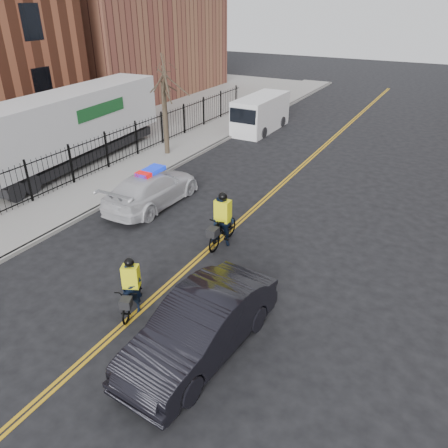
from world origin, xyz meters
The scene contains 15 objects.
ground centered at (0.00, 0.00, 0.00)m, with size 120.00×120.00×0.00m, color black.
center_line_left centered at (-0.08, 8.00, 0.01)m, with size 0.10×60.00×0.01m, color gold.
center_line_right centered at (0.08, 8.00, 0.01)m, with size 0.10×60.00×0.01m, color gold.
sidewalk centered at (-7.50, 8.00, 0.07)m, with size 3.00×60.00×0.15m, color gray.
curb centered at (-6.00, 8.00, 0.07)m, with size 0.20×60.00×0.15m, color gray.
iron_fence centered at (-9.00, 8.00, 1.00)m, with size 0.12×28.00×2.00m, color black, non-canonical shape.
lot_pad centered at (-18.00, 8.00, 0.01)m, with size 18.00×60.00×0.02m, color gray.
warehouse_far centered at (-23.00, 24.00, 7.00)m, with size 14.00×18.00×14.00m, color brown.
street_tree centered at (-7.60, 10.00, 3.53)m, with size 3.20×3.20×4.80m.
police_cruiser centered at (-4.19, 4.06, 0.77)m, with size 2.13×5.23×1.68m.
dark_sedan centered at (2.49, -2.75, 0.84)m, with size 1.78×5.12×1.69m, color black.
cargo_van centered at (-5.07, 17.44, 1.13)m, with size 2.20×5.57×2.32m.
semi_trailer centered at (-11.20, 6.47, 2.22)m, with size 3.49×12.71×3.91m.
cyclist_near centered at (-0.16, -2.24, 0.63)m, with size 1.33×1.95×1.82m.
cyclist_far centered at (0.28, 2.44, 0.84)m, with size 0.96×2.12×2.14m.
Camera 1 is at (7.18, -10.08, 8.36)m, focal length 35.00 mm.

